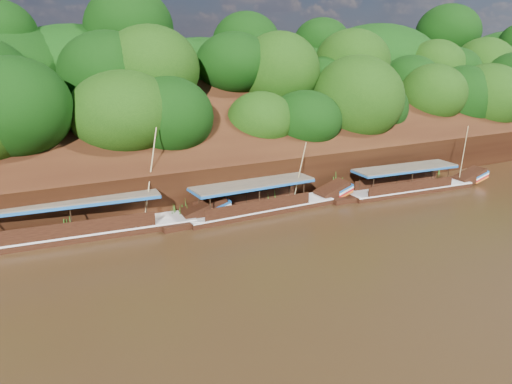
{
  "coord_description": "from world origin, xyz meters",
  "views": [
    {
      "loc": [
        -17.08,
        -23.44,
        12.12
      ],
      "look_at": [
        -0.81,
        7.0,
        1.87
      ],
      "focal_mm": 35.0,
      "sensor_mm": 36.0,
      "label": 1
    }
  ],
  "objects": [
    {
      "name": "boat_2",
      "position": [
        -11.59,
        8.77,
        0.61
      ],
      "size": [
        17.2,
        3.68,
        7.29
      ],
      "rotation": [
        0.0,
        0.0,
        -0.08
      ],
      "color": "black",
      "rests_on": "ground"
    },
    {
      "name": "boat_1",
      "position": [
        0.71,
        7.64,
        0.55
      ],
      "size": [
        14.11,
        2.71,
        5.64
      ],
      "rotation": [
        0.0,
        0.0,
        0.02
      ],
      "color": "black",
      "rests_on": "ground"
    },
    {
      "name": "riverbank",
      "position": [
        -0.01,
        22.73,
        1.89
      ],
      "size": [
        120.0,
        30.06,
        19.4
      ],
      "color": "black",
      "rests_on": "ground"
    },
    {
      "name": "reeds",
      "position": [
        -2.82,
        9.38,
        0.9
      ],
      "size": [
        49.84,
        2.3,
        2.24
      ],
      "color": "#2A6519",
      "rests_on": "ground"
    },
    {
      "name": "boat_0",
      "position": [
        14.51,
        6.27,
        0.51
      ],
      "size": [
        14.14,
        3.1,
        5.95
      ],
      "rotation": [
        0.0,
        0.0,
        -0.08
      ],
      "color": "black",
      "rests_on": "ground"
    },
    {
      "name": "ground",
      "position": [
        0.0,
        0.0,
        0.0
      ],
      "size": [
        160.0,
        160.0,
        0.0
      ],
      "primitive_type": "plane",
      "color": "black",
      "rests_on": "ground"
    }
  ]
}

